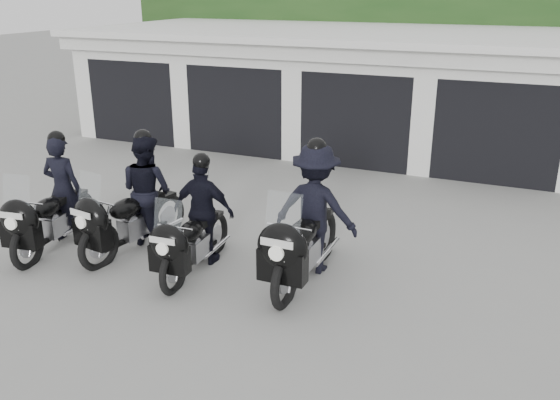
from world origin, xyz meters
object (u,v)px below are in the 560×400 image
at_px(police_bike_c, 199,220).
at_px(police_bike_a, 53,203).
at_px(police_bike_d, 311,218).
at_px(police_bike_b, 138,199).

bearing_deg(police_bike_c, police_bike_a, -176.92).
distance_m(police_bike_c, police_bike_d, 1.69).
bearing_deg(police_bike_a, police_bike_b, 14.34).
height_order(police_bike_a, police_bike_c, police_bike_a).
distance_m(police_bike_a, police_bike_b, 1.39).
relative_size(police_bike_b, police_bike_c, 1.09).
bearing_deg(police_bike_a, police_bike_d, 0.95).
bearing_deg(police_bike_d, police_bike_c, -165.22).
distance_m(police_bike_b, police_bike_c, 1.30).
xyz_separation_m(police_bike_c, police_bike_d, (1.63, 0.42, 0.13)).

